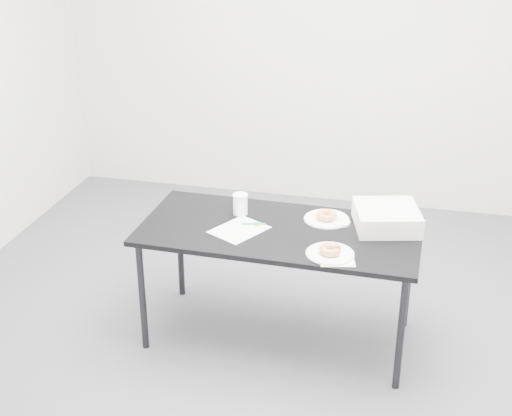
% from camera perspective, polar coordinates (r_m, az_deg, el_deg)
% --- Properties ---
extents(floor, '(4.00, 4.00, 0.00)m').
position_cam_1_polar(floor, '(4.30, -0.46, -9.50)').
color(floor, '#48484D').
rests_on(floor, ground).
extents(wall_back, '(4.00, 0.02, 2.70)m').
position_cam_1_polar(wall_back, '(5.63, 4.54, 13.61)').
color(wall_back, silver).
rests_on(wall_back, floor).
extents(table, '(1.54, 0.75, 0.69)m').
position_cam_1_polar(table, '(3.91, 1.89, -2.39)').
color(table, black).
rests_on(table, floor).
extents(scorecard, '(0.33, 0.36, 0.00)m').
position_cam_1_polar(scorecard, '(3.87, -1.36, -1.74)').
color(scorecard, white).
rests_on(scorecard, table).
extents(logo_patch, '(0.06, 0.06, 0.00)m').
position_cam_1_polar(logo_patch, '(3.93, 0.13, -1.28)').
color(logo_patch, green).
rests_on(logo_patch, scorecard).
extents(pen, '(0.13, 0.04, 0.01)m').
position_cam_1_polar(pen, '(3.92, -0.19, -1.27)').
color(pen, '#0B8062').
rests_on(pen, scorecard).
extents(napkin, '(0.21, 0.21, 0.00)m').
position_cam_1_polar(napkin, '(3.60, 6.48, -4.04)').
color(napkin, white).
rests_on(napkin, table).
extents(plate_near, '(0.25, 0.25, 0.01)m').
position_cam_1_polar(plate_near, '(3.63, 5.94, -3.66)').
color(plate_near, white).
rests_on(plate_near, napkin).
extents(donut_near, '(0.13, 0.13, 0.04)m').
position_cam_1_polar(donut_near, '(3.62, 5.96, -3.34)').
color(donut_near, '#C8793F').
rests_on(donut_near, plate_near).
extents(plate_far, '(0.25, 0.25, 0.01)m').
position_cam_1_polar(plate_far, '(4.00, 5.67, -0.89)').
color(plate_far, white).
rests_on(plate_far, table).
extents(donut_far, '(0.13, 0.13, 0.04)m').
position_cam_1_polar(donut_far, '(4.00, 5.68, -0.59)').
color(donut_far, '#C8793F').
rests_on(donut_far, plate_far).
extents(coffee_cup, '(0.08, 0.08, 0.12)m').
position_cam_1_polar(coffee_cup, '(4.03, -1.26, 0.31)').
color(coffee_cup, white).
rests_on(coffee_cup, table).
extents(cup_lid, '(0.10, 0.10, 0.01)m').
position_cam_1_polar(cup_lid, '(3.96, 6.81, -1.18)').
color(cup_lid, white).
rests_on(cup_lid, table).
extents(bakery_box, '(0.41, 0.41, 0.11)m').
position_cam_1_polar(bakery_box, '(3.95, 10.41, -0.75)').
color(bakery_box, silver).
rests_on(bakery_box, table).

